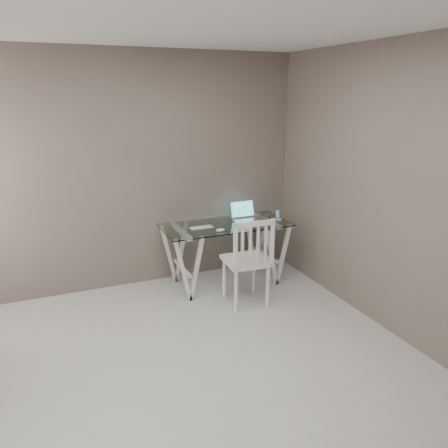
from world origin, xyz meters
The scene contains 7 objects.
room centered at (-0.06, 0.02, 1.72)m, with size 4.50×4.52×2.71m.
desk centered at (0.98, 1.82, 0.38)m, with size 1.50×0.70×0.75m.
chair centered at (0.98, 1.20, 0.55)m, with size 0.48×0.48×0.99m.
laptop centered at (1.26, 1.90, 0.80)m, with size 0.32×0.29×0.22m.
keyboard centered at (0.66, 1.79, 0.75)m, with size 0.28×0.12×0.01m, color silver.
mouse centered at (0.81, 1.59, 0.76)m, with size 0.10×0.06×0.03m, color white.
phone_dock centered at (1.63, 1.76, 0.78)m, with size 0.07×0.07×0.13m.
Camera 1 is at (-0.96, -2.69, 2.23)m, focal length 35.00 mm.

